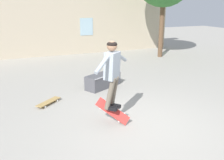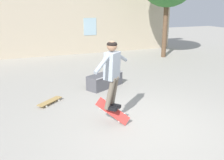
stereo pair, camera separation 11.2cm
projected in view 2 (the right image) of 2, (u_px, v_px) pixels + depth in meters
name	position (u px, v px, depth m)	size (l,w,h in m)	color
ground_plane	(139.00, 126.00, 5.56)	(40.00, 40.00, 0.00)	#A39E93
building_backdrop	(61.00, 16.00, 12.77)	(13.55, 0.52, 4.91)	#B7A88E
skate_ledge	(105.00, 80.00, 8.07)	(1.33, 0.99, 0.45)	#4C4C51
skater	(112.00, 69.00, 5.25)	(1.08, 0.89, 1.49)	#9EA8B2
skateboard_flipping	(113.00, 111.00, 5.57)	(0.72, 0.42, 0.61)	red
skateboard_resting	(50.00, 101.00, 6.77)	(0.74, 0.67, 0.08)	#AD894C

